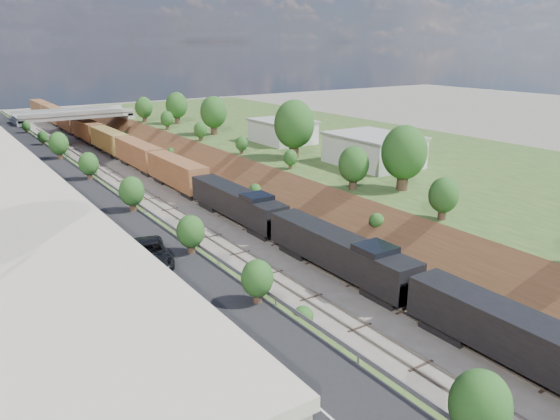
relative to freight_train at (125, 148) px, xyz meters
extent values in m
cube|color=#334D1F|center=(30.40, -36.33, -0.19)|extent=(44.00, 180.00, 5.00)
cube|color=brown|center=(-13.60, -36.33, -2.69)|extent=(10.00, 180.00, 10.00)
cube|color=brown|center=(8.40, -36.33, -2.69)|extent=(10.00, 180.00, 10.00)
cube|color=gray|center=(-5.20, -36.33, -2.60)|extent=(1.58, 180.00, 0.18)
cube|color=gray|center=(0.00, -36.33, -2.60)|extent=(1.58, 180.00, 0.18)
cube|color=black|center=(-18.10, -36.33, 2.36)|extent=(8.00, 180.00, 0.10)
cube|color=#99999E|center=(-14.00, -36.33, 2.86)|extent=(0.06, 171.00, 0.30)
cube|color=gray|center=(-14.10, 25.67, 0.41)|extent=(1.50, 8.00, 6.20)
cube|color=gray|center=(8.90, 25.67, 0.41)|extent=(1.50, 8.00, 6.20)
cube|color=gray|center=(-2.60, 25.67, 3.51)|extent=(24.00, 8.00, 1.00)
cube|color=gray|center=(-2.60, 21.67, 4.31)|extent=(24.00, 0.30, 0.80)
cube|color=gray|center=(-2.60, 29.67, 4.31)|extent=(24.00, 0.30, 0.80)
cube|color=silver|center=(20.90, -44.33, 4.31)|extent=(9.00, 12.00, 4.00)
cube|color=silver|center=(20.40, -22.33, 4.11)|extent=(8.00, 10.00, 3.60)
cylinder|color=#473323|center=(14.40, -56.33, 3.62)|extent=(1.30, 1.30, 2.62)
ellipsoid|color=#24511C|center=(14.40, -56.33, 6.77)|extent=(5.25, 5.25, 6.30)
cylinder|color=#473323|center=(-14.40, -76.33, 2.92)|extent=(0.66, 0.66, 1.22)
ellipsoid|color=#24511C|center=(-14.40, -76.33, 4.39)|extent=(2.45, 2.45, 2.94)
cube|color=black|center=(0.00, -82.29, -0.23)|extent=(3.16, 18.98, 3.13)
cube|color=black|center=(0.00, -62.31, -0.23)|extent=(3.16, 18.98, 3.13)
cube|color=black|center=(0.00, -42.33, -0.23)|extent=(3.16, 18.98, 3.13)
cube|color=brown|center=(0.00, 27.00, 0.11)|extent=(3.16, 117.70, 3.80)
imported|color=black|center=(-18.37, -61.55, 3.29)|extent=(4.01, 6.78, 1.77)
camera|label=1|loc=(-31.70, -99.81, 18.89)|focal=35.00mm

